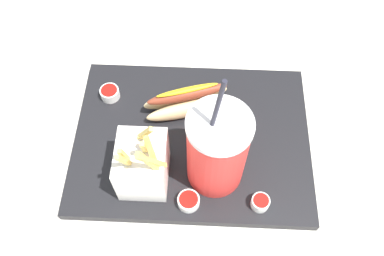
# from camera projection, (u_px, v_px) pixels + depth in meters

# --- Properties ---
(ground_plane) EXTENTS (2.40, 2.40, 0.02)m
(ground_plane) POSITION_uv_depth(u_px,v_px,m) (192.00, 144.00, 0.77)
(ground_plane) COLOR silver
(food_tray) EXTENTS (0.44, 0.33, 0.02)m
(food_tray) POSITION_uv_depth(u_px,v_px,m) (192.00, 139.00, 0.75)
(food_tray) COLOR black
(food_tray) RESTS_ON ground_plane
(soda_cup) EXTENTS (0.10, 0.10, 0.26)m
(soda_cup) POSITION_uv_depth(u_px,v_px,m) (217.00, 150.00, 0.63)
(soda_cup) COLOR red
(soda_cup) RESTS_ON food_tray
(fries_basket) EXTENTS (0.09, 0.09, 0.16)m
(fries_basket) POSITION_uv_depth(u_px,v_px,m) (143.00, 164.00, 0.66)
(fries_basket) COLOR white
(fries_basket) RESTS_ON food_tray
(hot_dog_1) EXTENTS (0.17, 0.10, 0.06)m
(hot_dog_1) POSITION_uv_depth(u_px,v_px,m) (188.00, 101.00, 0.75)
(hot_dog_1) COLOR #E5C689
(hot_dog_1) RESTS_ON food_tray
(ketchup_cup_1) EXTENTS (0.03, 0.03, 0.02)m
(ketchup_cup_1) POSITION_uv_depth(u_px,v_px,m) (260.00, 202.00, 0.67)
(ketchup_cup_1) COLOR white
(ketchup_cup_1) RESTS_ON food_tray
(ketchup_cup_2) EXTENTS (0.04, 0.04, 0.02)m
(ketchup_cup_2) POSITION_uv_depth(u_px,v_px,m) (110.00, 93.00, 0.78)
(ketchup_cup_2) COLOR white
(ketchup_cup_2) RESTS_ON food_tray
(ketchup_cup_3) EXTENTS (0.04, 0.04, 0.02)m
(ketchup_cup_3) POSITION_uv_depth(u_px,v_px,m) (190.00, 201.00, 0.67)
(ketchup_cup_3) COLOR white
(ketchup_cup_3) RESTS_ON food_tray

